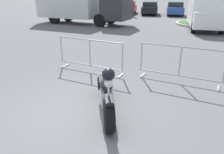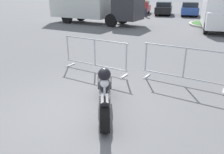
# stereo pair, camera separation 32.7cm
# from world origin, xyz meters

# --- Properties ---
(ground_plane) EXTENTS (120.00, 120.00, 0.00)m
(ground_plane) POSITION_xyz_m (0.00, 0.00, 0.00)
(ground_plane) COLOR #5B5B5E
(motorcycle) EXTENTS (1.08, 2.02, 1.22)m
(motorcycle) POSITION_xyz_m (0.52, 0.34, 0.47)
(motorcycle) COLOR black
(motorcycle) RESTS_ON ground
(crowd_barrier_near) EXTENTS (2.40, 0.73, 1.07)m
(crowd_barrier_near) POSITION_xyz_m (-0.88, 2.57, 0.56)
(crowd_barrier_near) COLOR #9EA0A5
(crowd_barrier_near) RESTS_ON ground
(crowd_barrier_far) EXTENTS (2.40, 0.73, 1.07)m
(crowd_barrier_far) POSITION_xyz_m (1.93, 2.57, 0.56)
(crowd_barrier_far) COLOR #9EA0A5
(crowd_barrier_far) RESTS_ON ground
(box_truck) EXTENTS (7.88, 2.96, 2.98)m
(box_truck) POSITION_xyz_m (-6.67, 12.93, 1.64)
(box_truck) COLOR silver
(box_truck) RESTS_ON ground
(delivery_van) EXTENTS (2.41, 5.16, 2.31)m
(delivery_van) POSITION_xyz_m (2.96, 13.27, 1.24)
(delivery_van) COLOR white
(delivery_van) RESTS_ON ground
(parked_car_yellow) EXTENTS (2.33, 4.61, 1.50)m
(parked_car_yellow) POSITION_xyz_m (-10.73, 22.52, 0.76)
(parked_car_yellow) COLOR yellow
(parked_car_yellow) RESTS_ON ground
(parked_car_green) EXTENTS (2.28, 4.52, 1.47)m
(parked_car_green) POSITION_xyz_m (-7.98, 22.77, 0.75)
(parked_car_green) COLOR #236B38
(parked_car_green) RESTS_ON ground
(parked_car_red) EXTENTS (2.20, 4.36, 1.42)m
(parked_car_red) POSITION_xyz_m (-5.23, 22.93, 0.72)
(parked_car_red) COLOR #B21E19
(parked_car_red) RESTS_ON ground
(parked_car_black) EXTENTS (2.19, 4.34, 1.41)m
(parked_car_black) POSITION_xyz_m (-2.49, 22.50, 0.72)
(parked_car_black) COLOR black
(parked_car_black) RESTS_ON ground
(parked_car_blue) EXTENTS (2.22, 4.39, 1.43)m
(parked_car_blue) POSITION_xyz_m (0.26, 22.64, 0.72)
(parked_car_blue) COLOR #284799
(parked_car_blue) RESTS_ON ground
(parked_car_tan) EXTENTS (2.16, 4.27, 1.39)m
(parked_car_tan) POSITION_xyz_m (3.01, 22.21, 0.71)
(parked_car_tan) COLOR tan
(parked_car_tan) RESTS_ON ground
(pedestrian) EXTENTS (0.46, 0.46, 1.69)m
(pedestrian) POSITION_xyz_m (-3.81, 19.67, 0.92)
(pedestrian) COLOR #262838
(pedestrian) RESTS_ON ground
(planter_island) EXTENTS (4.72, 4.72, 1.20)m
(planter_island) POSITION_xyz_m (3.28, 15.69, 0.33)
(planter_island) COLOR #ADA89E
(planter_island) RESTS_ON ground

